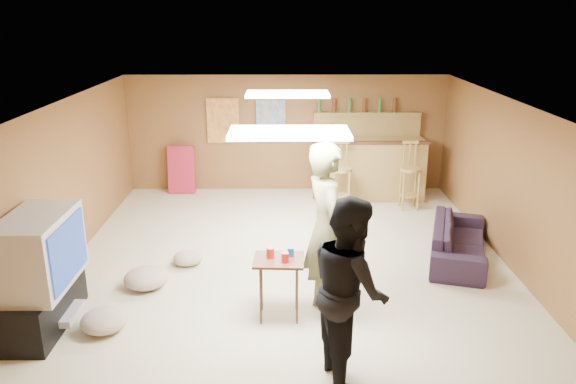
{
  "coord_description": "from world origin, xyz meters",
  "views": [
    {
      "loc": [
        -0.05,
        -6.97,
        3.33
      ],
      "look_at": [
        0.0,
        0.2,
        1.0
      ],
      "focal_mm": 35.0,
      "sensor_mm": 36.0,
      "label": 1
    }
  ],
  "objects_px": {
    "person_black": "(350,289)",
    "tray_table": "(279,288)",
    "tv_body": "(39,251)",
    "bar_counter": "(368,169)",
    "person_olive": "(326,231)",
    "sofa": "(459,241)"
  },
  "relations": [
    {
      "from": "person_black",
      "to": "tray_table",
      "type": "height_order",
      "value": "person_black"
    },
    {
      "from": "tv_body",
      "to": "bar_counter",
      "type": "distance_m",
      "value": 6.09
    },
    {
      "from": "tv_body",
      "to": "tray_table",
      "type": "height_order",
      "value": "tv_body"
    },
    {
      "from": "person_olive",
      "to": "person_black",
      "type": "xyz_separation_m",
      "value": [
        0.14,
        -1.13,
        -0.12
      ]
    },
    {
      "from": "sofa",
      "to": "person_black",
      "type": "bearing_deg",
      "value": 161.42
    },
    {
      "from": "person_black",
      "to": "bar_counter",
      "type": "bearing_deg",
      "value": -22.25
    },
    {
      "from": "person_black",
      "to": "tray_table",
      "type": "distance_m",
      "value": 1.33
    },
    {
      "from": "person_black",
      "to": "tray_table",
      "type": "xyz_separation_m",
      "value": [
        -0.66,
        1.02,
        -0.53
      ]
    },
    {
      "from": "bar_counter",
      "to": "person_olive",
      "type": "distance_m",
      "value": 4.33
    },
    {
      "from": "bar_counter",
      "to": "sofa",
      "type": "relative_size",
      "value": 1.11
    },
    {
      "from": "tv_body",
      "to": "sofa",
      "type": "height_order",
      "value": "tv_body"
    },
    {
      "from": "person_olive",
      "to": "tray_table",
      "type": "height_order",
      "value": "person_olive"
    },
    {
      "from": "tv_body",
      "to": "tray_table",
      "type": "bearing_deg",
      "value": 3.9
    },
    {
      "from": "sofa",
      "to": "tray_table",
      "type": "height_order",
      "value": "tray_table"
    },
    {
      "from": "bar_counter",
      "to": "person_olive",
      "type": "xyz_separation_m",
      "value": [
        -1.09,
        -4.16,
        0.46
      ]
    },
    {
      "from": "person_olive",
      "to": "person_black",
      "type": "bearing_deg",
      "value": 170.77
    },
    {
      "from": "bar_counter",
      "to": "tray_table",
      "type": "bearing_deg",
      "value": -110.67
    },
    {
      "from": "sofa",
      "to": "tv_body",
      "type": "bearing_deg",
      "value": 125.89
    },
    {
      "from": "person_black",
      "to": "tray_table",
      "type": "bearing_deg",
      "value": 20.95
    },
    {
      "from": "person_olive",
      "to": "person_black",
      "type": "distance_m",
      "value": 1.15
    },
    {
      "from": "bar_counter",
      "to": "person_black",
      "type": "relative_size",
      "value": 1.12
    },
    {
      "from": "tv_body",
      "to": "person_black",
      "type": "distance_m",
      "value": 3.31
    }
  ]
}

